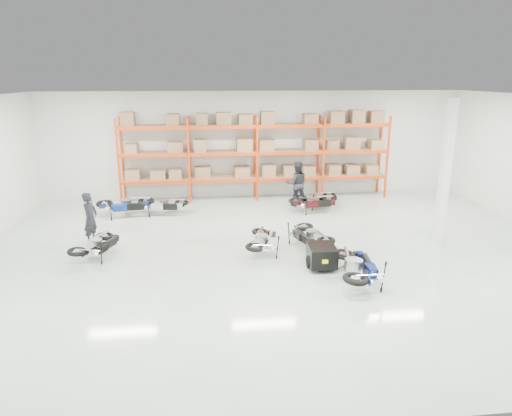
{
  "coord_description": "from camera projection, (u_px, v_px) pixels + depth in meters",
  "views": [
    {
      "loc": [
        -2.1,
        -12.53,
        5.12
      ],
      "look_at": [
        -0.59,
        1.18,
        1.1
      ],
      "focal_mm": 32.0,
      "sensor_mm": 36.0,
      "label": 1
    }
  ],
  "objects": [
    {
      "name": "moto_back_a",
      "position": [
        125.0,
        202.0,
        17.12
      ],
      "size": [
        1.95,
        1.16,
        1.19
      ],
      "primitive_type": null,
      "rotation": [
        0.0,
        -0.09,
        1.71
      ],
      "color": "navy",
      "rests_on": "ground"
    },
    {
      "name": "room",
      "position": [
        281.0,
        180.0,
        12.98
      ],
      "size": [
        18.0,
        18.0,
        18.0
      ],
      "color": "#B6CBBB",
      "rests_on": "ground"
    },
    {
      "name": "person_left",
      "position": [
        90.0,
        218.0,
        14.23
      ],
      "size": [
        0.54,
        0.69,
        1.65
      ],
      "primitive_type": "imported",
      "rotation": [
        0.0,
        0.0,
        1.3
      ],
      "color": "black",
      "rests_on": "ground"
    },
    {
      "name": "moto_back_d",
      "position": [
        314.0,
        199.0,
        17.68
      ],
      "size": [
        1.71,
        0.98,
        1.06
      ],
      "primitive_type": null,
      "rotation": [
        0.0,
        -0.09,
        1.68
      ],
      "color": "#390B11",
      "rests_on": "ground"
    },
    {
      "name": "structural_column",
      "position": [
        445.0,
        172.0,
        14.01
      ],
      "size": [
        0.25,
        0.25,
        4.5
      ],
      "primitive_type": "cube",
      "color": "white",
      "rests_on": "ground"
    },
    {
      "name": "pallet_rack",
      "position": [
        256.0,
        146.0,
        19.13
      ],
      "size": [
        11.28,
        0.98,
        3.62
      ],
      "color": "red",
      "rests_on": "ground"
    },
    {
      "name": "moto_black_far_left",
      "position": [
        97.0,
        242.0,
        13.22
      ],
      "size": [
        1.34,
        1.76,
        1.02
      ],
      "primitive_type": null,
      "rotation": [
        0.0,
        -0.09,
        2.74
      ],
      "color": "black",
      "rests_on": "ground"
    },
    {
      "name": "trailer",
      "position": [
        322.0,
        255.0,
        12.49
      ],
      "size": [
        0.82,
        1.55,
        0.65
      ],
      "rotation": [
        0.0,
        0.0,
        -0.05
      ],
      "color": "black",
      "rests_on": "ground"
    },
    {
      "name": "moto_touring_right",
      "position": [
        309.0,
        232.0,
        13.98
      ],
      "size": [
        1.22,
        1.82,
        1.08
      ],
      "primitive_type": null,
      "rotation": [
        0.0,
        -0.09,
        0.26
      ],
      "color": "black",
      "rests_on": "ground"
    },
    {
      "name": "moto_back_b",
      "position": [
        163.0,
        202.0,
        17.34
      ],
      "size": [
        1.71,
        1.01,
        1.04
      ],
      "primitive_type": null,
      "rotation": [
        0.0,
        -0.09,
        1.44
      ],
      "color": "#A7ACB0",
      "rests_on": "ground"
    },
    {
      "name": "person_back",
      "position": [
        297.0,
        184.0,
        18.41
      ],
      "size": [
        0.91,
        0.73,
        1.82
      ],
      "primitive_type": "imported",
      "rotation": [
        0.0,
        0.0,
        3.1
      ],
      "color": "#21222A",
      "rests_on": "ground"
    },
    {
      "name": "moto_back_c",
      "position": [
        318.0,
        196.0,
        18.28
      ],
      "size": [
        1.73,
        1.16,
        1.02
      ],
      "primitive_type": null,
      "rotation": [
        0.0,
        -0.09,
        1.83
      ],
      "color": "black",
      "rests_on": "ground"
    },
    {
      "name": "moto_blue_centre",
      "position": [
        358.0,
        262.0,
        11.54
      ],
      "size": [
        1.13,
        1.95,
        1.2
      ],
      "primitive_type": null,
      "rotation": [
        0.0,
        -0.09,
        3.03
      ],
      "color": "#07114A",
      "rests_on": "ground"
    },
    {
      "name": "moto_silver_left",
      "position": [
        264.0,
        237.0,
        13.58
      ],
      "size": [
        1.16,
        1.75,
        1.04
      ],
      "primitive_type": null,
      "rotation": [
        0.0,
        -0.09,
        2.9
      ],
      "color": "silver",
      "rests_on": "ground"
    }
  ]
}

